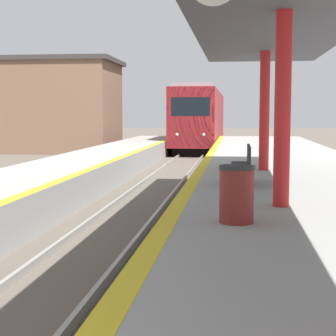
% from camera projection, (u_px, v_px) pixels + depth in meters
% --- Properties ---
extents(train, '(2.87, 21.51, 4.46)m').
position_uv_depth(train, '(202.00, 118.00, 43.51)').
color(train, black).
rests_on(train, ground).
extents(station_canopy, '(3.58, 19.55, 3.66)m').
position_uv_depth(station_canopy, '(284.00, 11.00, 9.75)').
color(station_canopy, red).
rests_on(station_canopy, platform_right).
extents(trash_bin, '(0.55, 0.55, 0.88)m').
position_uv_depth(trash_bin, '(237.00, 194.00, 8.54)').
color(trash_bin, maroon).
rests_on(trash_bin, platform_right).
extents(bench, '(0.44, 1.62, 0.92)m').
position_uv_depth(bench, '(243.00, 164.00, 13.13)').
color(bench, '#28282D').
rests_on(bench, platform_right).
extents(station_building, '(12.35, 6.42, 6.28)m').
position_uv_depth(station_building, '(29.00, 106.00, 38.57)').
color(station_building, brown).
rests_on(station_building, ground).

